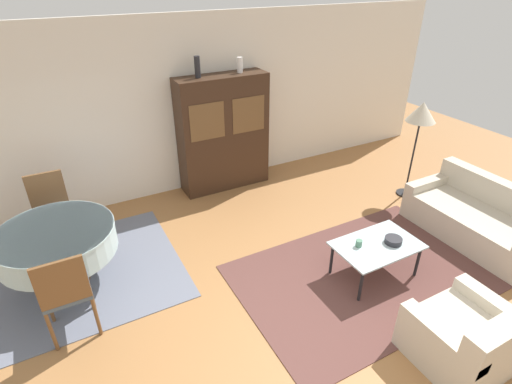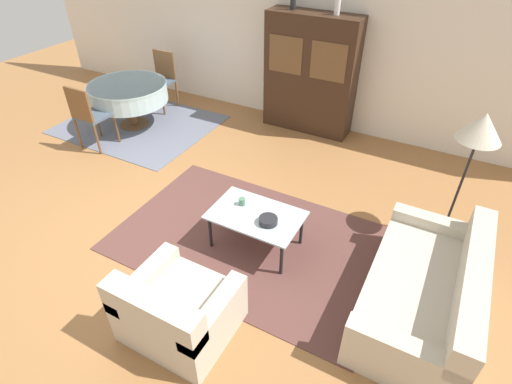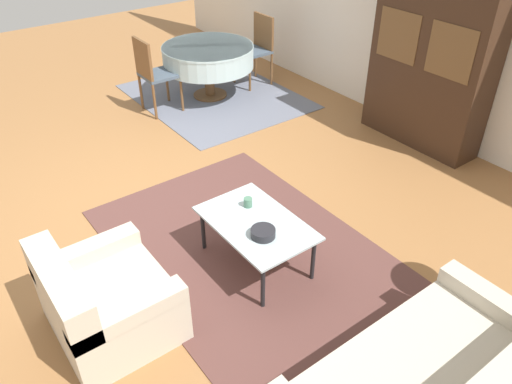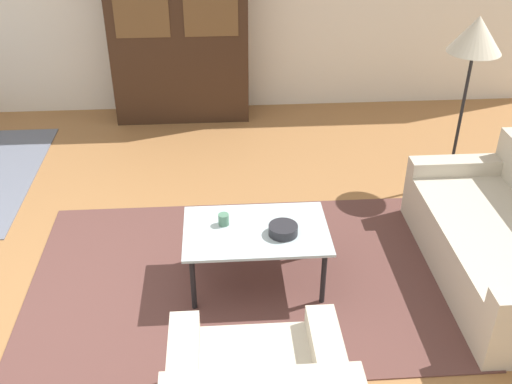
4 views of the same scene
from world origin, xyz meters
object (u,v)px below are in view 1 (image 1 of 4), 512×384
Objects in this scene: coffee_table at (377,247)px; vase_tall at (197,67)px; vase_short at (240,65)px; couch at (479,219)px; dining_chair_far at (51,207)px; floor_lamp at (421,116)px; armchair at (469,338)px; bowl at (393,240)px; dining_chair_near at (65,290)px; display_cabinet at (223,133)px; dining_table at (57,242)px; cup at (359,243)px.

vase_tall reaches higher than coffee_table.
vase_tall reaches higher than vase_short.
coffee_table is (-1.80, 0.06, 0.13)m from couch.
dining_chair_far is 0.65× the size of floor_lamp.
armchair is at bearing -87.07° from vase_short.
couch is at bearing -54.99° from vase_short.
vase_short is (-0.47, 2.99, 1.47)m from bowl.
vase_tall is at bearing 44.00° from dining_chair_near.
display_cabinet is 8.07× the size of vase_short.
display_cabinet is at bearing 26.98° from dining_table.
vase_short is (-0.08, 2.85, 1.46)m from cup.
floor_lamp reaches higher than cup.
dining_table is 4.16× the size of vase_tall.
cup is at bearing 141.98° from dining_chair_far.
couch reaches higher than coffee_table.
coffee_table is at bearing -78.24° from display_cabinet.
couch is 5.64m from dining_chair_far.
display_cabinet is at bearing -0.15° from vase_tall.
couch is at bearing -8.89° from dining_chair_near.
dining_chair_near is at bearing -90.00° from dining_table.
couch is 5.77× the size of vase_tall.
dining_table is 0.83× the size of floor_lamp.
armchair reaches higher than coffee_table.
floor_lamp is at bearing 52.96° from armchair.
vase_tall reaches higher than dining_table.
display_cabinet reaches higher than coffee_table.
dining_table is 3.38m from cup.
dining_chair_far is at bearing -170.64° from vase_short.
display_cabinet is at bearing 97.16° from armchair.
coffee_table is at bearing 160.33° from bowl.
dining_table is 6.41× the size of bowl.
dining_table is at bearing 90.00° from dining_chair_far.
armchair is at bearing 123.65° from couch.
dining_table is 1.28× the size of dining_chair_far.
floor_lamp is at bearing 29.42° from cup.
floor_lamp is 18.78× the size of cup.
vase_tall reaches higher than armchair.
dining_chair_near is 3.26× the size of vase_tall.
couch is at bearing -3.78° from cup.
display_cabinet is at bearing -179.83° from vase_short.
vase_short is at bearing 98.97° from bowl.
bowl is 3.54m from vase_tall.
dining_table is (-3.24, 1.59, 0.18)m from coffee_table.
bowl is 0.65× the size of vase_tall.
dining_chair_near is at bearing 167.78° from cup.
armchair is 0.71× the size of dining_table.
dining_chair_near is 3.10m from cup.
vase_short is (0.67, 0.00, -0.04)m from vase_tall.
dining_chair_far is at bearing 90.00° from dining_chair_near.
floor_lamp is 2.27m from bowl.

